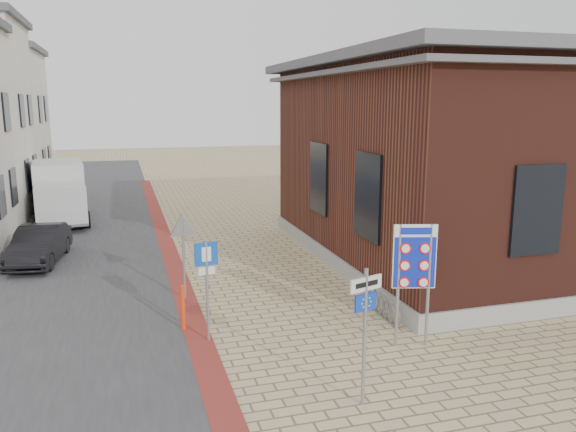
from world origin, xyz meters
TOP-DOWN VIEW (x-y plane):
  - ground at (0.00, 0.00)m, footprint 120.00×120.00m
  - road_strip at (-5.50, 15.00)m, footprint 7.00×60.00m
  - curb_strip at (-2.00, 10.00)m, footprint 0.60×40.00m
  - brick_building at (8.99, 7.00)m, footprint 13.00×13.00m
  - bike_rack at (2.65, 2.20)m, footprint 0.08×1.80m
  - sedan at (-6.30, 10.02)m, footprint 1.82×3.96m
  - box_truck at (-6.23, 16.78)m, footprint 2.65×5.37m
  - border_sign at (2.50, 0.50)m, footprint 0.93×0.29m
  - essen_sign at (0.45, -1.50)m, footprint 0.67×0.24m
  - parking_sign at (-1.80, 2.00)m, footprint 0.53×0.11m
  - yield_sign at (-2.00, 4.99)m, footprint 0.84×0.15m
  - bollard at (-2.27, 2.80)m, footprint 0.11×0.11m

SIDE VIEW (x-z plane):
  - ground at x=0.00m, z-range 0.00..0.00m
  - road_strip at x=-5.50m, z-range 0.00..0.02m
  - curb_strip at x=-2.00m, z-range 0.00..0.03m
  - bike_rack at x=2.65m, z-range -0.04..0.56m
  - bollard at x=-2.27m, z-range 0.00..1.12m
  - sedan at x=-6.30m, z-range 0.00..1.26m
  - box_truck at x=-6.23m, z-range 0.04..2.75m
  - parking_sign at x=-1.80m, z-range 0.42..2.82m
  - essen_sign at x=0.45m, z-range 0.42..2.96m
  - yield_sign at x=-2.00m, z-range 0.62..2.99m
  - border_sign at x=2.50m, z-range 0.61..3.38m
  - brick_building at x=8.99m, z-range 0.09..6.89m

